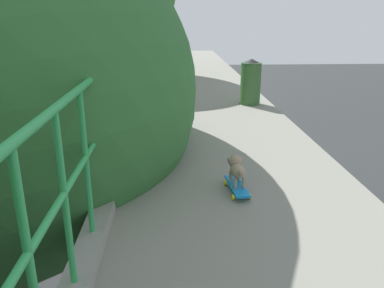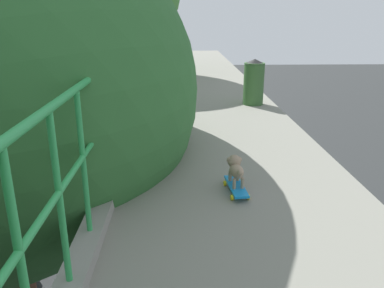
{
  "view_description": "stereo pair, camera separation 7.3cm",
  "coord_description": "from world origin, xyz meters",
  "px_view_note": "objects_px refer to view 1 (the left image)",
  "views": [
    {
      "loc": [
        0.43,
        -0.91,
        7.58
      ],
      "look_at": [
        0.64,
        3.36,
        6.13
      ],
      "focal_mm": 35.89,
      "sensor_mm": 36.0,
      "label": 1
    },
    {
      "loc": [
        0.5,
        -0.92,
        7.58
      ],
      "look_at": [
        0.64,
        3.36,
        6.13
      ],
      "focal_mm": 35.89,
      "sensor_mm": 36.0,
      "label": 2
    }
  ],
  "objects_px": {
    "small_dog": "(236,167)",
    "city_bus": "(7,130)",
    "toy_skateboard": "(237,186)",
    "litter_bin": "(251,81)"
  },
  "relations": [
    {
      "from": "small_dog",
      "to": "city_bus",
      "type": "bearing_deg",
      "value": 120.33
    },
    {
      "from": "city_bus",
      "to": "toy_skateboard",
      "type": "bearing_deg",
      "value": -59.76
    },
    {
      "from": "toy_skateboard",
      "to": "litter_bin",
      "type": "height_order",
      "value": "litter_bin"
    },
    {
      "from": "city_bus",
      "to": "toy_skateboard",
      "type": "xyz_separation_m",
      "value": [
        9.52,
        -16.33,
        4.1
      ]
    },
    {
      "from": "toy_skateboard",
      "to": "city_bus",
      "type": "bearing_deg",
      "value": 120.24
    },
    {
      "from": "city_bus",
      "to": "toy_skateboard",
      "type": "relative_size",
      "value": 20.86
    },
    {
      "from": "toy_skateboard",
      "to": "small_dog",
      "type": "xyz_separation_m",
      "value": [
        -0.0,
        0.06,
        0.19
      ]
    },
    {
      "from": "litter_bin",
      "to": "small_dog",
      "type": "bearing_deg",
      "value": -103.03
    },
    {
      "from": "city_bus",
      "to": "small_dog",
      "type": "xyz_separation_m",
      "value": [
        9.52,
        -16.26,
        4.29
      ]
    },
    {
      "from": "toy_skateboard",
      "to": "small_dog",
      "type": "height_order",
      "value": "small_dog"
    }
  ]
}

